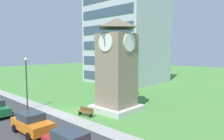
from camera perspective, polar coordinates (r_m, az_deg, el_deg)
name	(u,v)px	position (r m, az deg, el deg)	size (l,w,h in m)	color
ground_plane	(75,111)	(23.73, -10.36, -11.25)	(160.00, 160.00, 0.00)	#4C893D
street_asphalt	(19,126)	(20.79, -24.59, -14.02)	(120.00, 7.20, 0.01)	#38383A
kerb_strip	(61,115)	(22.74, -14.09, -12.05)	(120.00, 1.60, 0.01)	#9E9E99
office_building	(127,31)	(46.11, 4.13, 10.79)	(14.84, 13.38, 22.40)	#B7BCC6
clock_tower	(117,70)	(22.78, 1.30, 0.01)	(4.69, 4.69, 10.36)	gray
park_bench	(86,112)	(21.67, -7.38, -11.53)	(1.85, 0.76, 0.88)	brown
street_lamp	(26,78)	(24.87, -22.91, -2.08)	(0.36, 0.36, 6.00)	#333338
tree_streetside	(122,68)	(29.65, 2.85, 0.51)	(3.47, 3.47, 6.02)	#513823
parked_car_orange	(32,123)	(18.41, -21.58, -13.61)	(4.06, 2.04, 1.69)	orange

